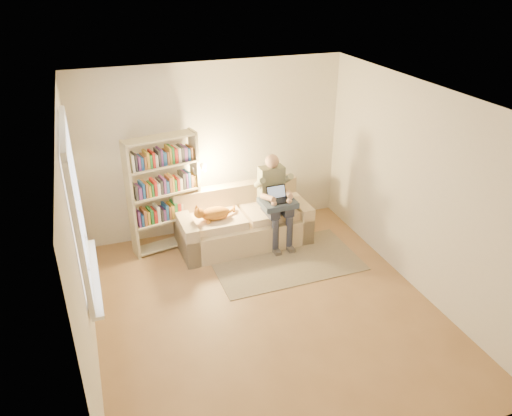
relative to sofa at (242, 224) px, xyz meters
name	(u,v)px	position (x,y,z in m)	size (l,w,h in m)	color
floor	(266,309)	(-0.25, -1.67, -0.30)	(4.50, 4.50, 0.00)	olive
ceiling	(269,100)	(-0.25, -1.67, 2.30)	(4.00, 4.50, 0.02)	white
wall_left	(79,247)	(-2.25, -1.67, 1.00)	(0.02, 4.50, 2.60)	silver
wall_right	(419,190)	(1.75, -1.67, 1.00)	(0.02, 4.50, 2.60)	silver
wall_back	(214,150)	(-0.25, 0.58, 1.00)	(4.00, 0.02, 2.60)	silver
wall_front	(376,350)	(-0.25, -3.92, 1.00)	(4.00, 0.02, 2.60)	silver
window	(82,230)	(-2.19, -1.47, 1.08)	(0.12, 1.52, 1.69)	white
sofa	(242,224)	(0.00, 0.00, 0.00)	(1.95, 0.91, 0.82)	#C7B28D
person	(275,195)	(0.45, -0.14, 0.47)	(0.38, 0.60, 1.35)	gray
cat	(214,213)	(-0.47, -0.13, 0.33)	(0.65, 0.23, 0.24)	orange
blanket	(275,203)	(0.42, -0.26, 0.40)	(0.50, 0.41, 0.08)	#2D3A4F
laptop	(275,197)	(0.42, -0.25, 0.49)	(0.30, 0.26, 0.25)	black
bookshelf	(164,188)	(-1.08, 0.23, 0.65)	(1.18, 0.47, 1.72)	#C2B893
rug	(286,261)	(0.40, -0.75, -0.29)	(2.04, 1.21, 0.01)	gray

